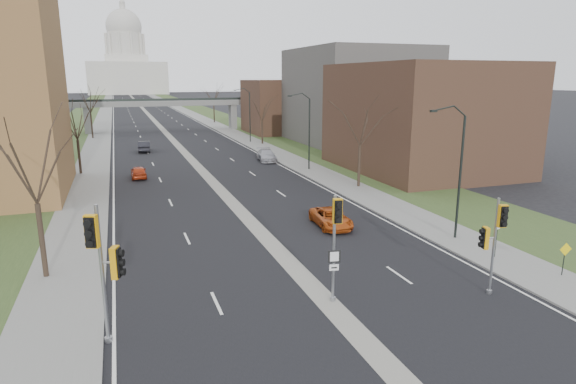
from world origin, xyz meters
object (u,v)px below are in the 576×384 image
car_left_near (139,172)px  car_right_mid (266,155)px  speed_limit_sign (497,231)px  signal_pole_right (494,233)px  car_right_near (331,218)px  car_left_far (144,146)px  signal_pole_left (104,256)px  signal_pole_median (336,230)px  warning_sign (565,254)px

car_left_near → car_right_mid: bearing=-160.2°
speed_limit_sign → car_right_mid: size_ratio=0.46×
signal_pole_right → car_right_near: bearing=115.5°
speed_limit_sign → car_right_mid: bearing=74.3°
car_right_near → car_left_far: bearing=108.6°
signal_pole_right → car_left_near: size_ratio=1.27×
signal_pole_left → car_left_near: (2.65, 34.00, -3.12)m
car_right_near → car_right_mid: 28.46m
signal_pole_left → signal_pole_median: 9.96m
signal_pole_right → signal_pole_median: bearing=-178.7°
car_right_mid → signal_pole_median: bearing=-95.6°
signal_pole_median → car_left_near: 34.59m
car_left_near → car_right_near: bearing=118.7°
car_left_far → car_right_near: (10.56, -41.89, -0.12)m
car_left_near → car_right_near: 25.59m
signal_pole_right → car_right_mid: size_ratio=0.97×
signal_pole_left → car_right_mid: signal_pole_left is taller
speed_limit_sign → warning_sign: speed_limit_sign is taller
car_left_near → car_right_near: (12.22, -22.49, -0.02)m
signal_pole_right → car_left_near: 38.45m
signal_pole_median → car_right_near: signal_pole_median is taller
signal_pole_median → car_right_mid: bearing=88.4°
signal_pole_left → car_right_mid: (18.64, 39.71, -3.05)m
car_left_near → car_left_far: size_ratio=0.84×
signal_pole_median → car_left_far: signal_pole_median is taller
signal_pole_left → warning_sign: 22.95m
car_right_near → car_right_mid: size_ratio=0.91×
signal_pole_left → car_right_mid: size_ratio=1.14×
speed_limit_sign → car_left_far: speed_limit_sign is taller
warning_sign → car_left_near: (-20.15, 34.93, -0.65)m
car_right_mid → signal_pole_left: bearing=-108.3°
signal_pole_right → car_left_far: bearing=117.7°
signal_pole_median → signal_pole_right: (7.50, -1.72, -0.43)m
speed_limit_sign → car_right_mid: speed_limit_sign is taller
signal_pole_median → car_left_near: (-7.31, 33.67, -2.98)m
signal_pole_left → car_right_near: (14.86, 11.51, -3.14)m
signal_pole_left → car_right_near: bearing=58.7°
speed_limit_sign → warning_sign: 3.71m
signal_pole_left → speed_limit_sign: bearing=27.5°
speed_limit_sign → car_left_near: speed_limit_sign is taller
signal_pole_left → car_right_near: size_ratio=1.25×
warning_sign → car_left_far: bearing=116.5°
speed_limit_sign → signal_pole_right: bearing=-155.4°
car_right_near → warning_sign: bearing=-53.0°
signal_pole_right → warning_sign: bearing=19.0°
warning_sign → car_right_near: 14.77m
car_right_near → signal_pole_left: bearing=-137.8°
signal_pole_left → speed_limit_sign: signal_pole_left is taller
signal_pole_median → car_right_mid: size_ratio=1.03×
warning_sign → car_right_mid: bearing=103.5°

